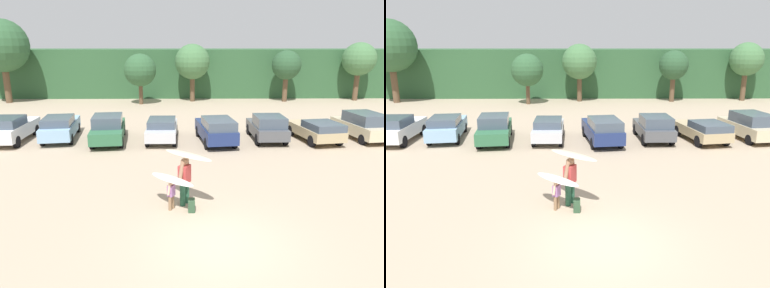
% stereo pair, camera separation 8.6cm
% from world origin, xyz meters
% --- Properties ---
extents(ground_plane, '(120.00, 120.00, 0.00)m').
position_xyz_m(ground_plane, '(0.00, 0.00, 0.00)').
color(ground_plane, tan).
extents(hillside_ridge, '(108.00, 12.00, 5.13)m').
position_xyz_m(hillside_ridge, '(0.00, 35.91, 2.56)').
color(hillside_ridge, '#2D5633').
rests_on(hillside_ridge, ground_plane).
extents(tree_center_left, '(5.07, 5.07, 8.07)m').
position_xyz_m(tree_center_left, '(-18.77, 27.38, 5.50)').
color(tree_center_left, brown).
rests_on(tree_center_left, ground_plane).
extents(tree_center, '(3.09, 3.09, 4.83)m').
position_xyz_m(tree_center, '(-5.41, 26.26, 3.26)').
color(tree_center, brown).
rests_on(tree_center, ground_plane).
extents(tree_far_left, '(3.50, 3.50, 5.73)m').
position_xyz_m(tree_far_left, '(-0.37, 28.11, 3.95)').
color(tree_far_left, brown).
rests_on(tree_far_left, ground_plane).
extents(tree_far_right, '(2.90, 2.90, 5.11)m').
position_xyz_m(tree_far_right, '(9.06, 27.83, 3.61)').
color(tree_far_right, brown).
rests_on(tree_far_right, ground_plane).
extents(tree_ridge_back, '(3.35, 3.35, 5.89)m').
position_xyz_m(tree_ridge_back, '(16.62, 28.51, 4.16)').
color(tree_ridge_back, brown).
rests_on(tree_ridge_back, ground_plane).
extents(parked_car_white, '(2.00, 4.58, 1.58)m').
position_xyz_m(parked_car_white, '(-11.44, 11.89, 0.83)').
color(parked_car_white, white).
rests_on(parked_car_white, ground_plane).
extents(parked_car_sky_blue, '(2.44, 4.96, 1.47)m').
position_xyz_m(parked_car_sky_blue, '(-8.72, 12.55, 0.78)').
color(parked_car_sky_blue, '#84ADD1').
rests_on(parked_car_sky_blue, ground_plane).
extents(parked_car_forest_green, '(2.39, 4.95, 1.62)m').
position_xyz_m(parked_car_forest_green, '(-5.64, 11.89, 0.82)').
color(parked_car_forest_green, '#2D6642').
rests_on(parked_car_forest_green, ground_plane).
extents(parked_car_silver, '(1.80, 4.25, 1.36)m').
position_xyz_m(parked_car_silver, '(-2.44, 12.07, 0.75)').
color(parked_car_silver, silver).
rests_on(parked_car_silver, ground_plane).
extents(parked_car_navy, '(2.34, 4.75, 1.57)m').
position_xyz_m(parked_car_navy, '(0.78, 11.47, 0.83)').
color(parked_car_navy, navy).
rests_on(parked_car_navy, ground_plane).
extents(parked_car_dark_gray, '(1.92, 4.12, 1.59)m').
position_xyz_m(parked_car_dark_gray, '(3.93, 12.07, 0.82)').
color(parked_car_dark_gray, '#4C4F54').
rests_on(parked_car_dark_gray, ground_plane).
extents(parked_car_tan, '(2.54, 4.40, 1.31)m').
position_xyz_m(parked_car_tan, '(6.82, 11.76, 0.72)').
color(parked_car_tan, tan).
rests_on(parked_car_tan, ground_plane).
extents(parked_car_champagne, '(2.44, 4.61, 1.64)m').
position_xyz_m(parked_car_champagne, '(9.92, 12.40, 0.85)').
color(parked_car_champagne, beige).
rests_on(parked_car_champagne, ground_plane).
extents(person_adult, '(0.51, 0.76, 1.76)m').
position_xyz_m(person_adult, '(-1.03, 2.83, 0.99)').
color(person_adult, '#26593F').
rests_on(person_adult, ground_plane).
extents(person_child, '(0.30, 0.43, 1.06)m').
position_xyz_m(person_child, '(-1.50, 2.40, 0.60)').
color(person_child, '#8C6B4C').
rests_on(person_child, ground_plane).
extents(surfboard_cream, '(1.99, 1.91, 0.10)m').
position_xyz_m(surfboard_cream, '(-0.91, 2.82, 1.88)').
color(surfboard_cream, beige).
extents(surfboard_white, '(1.82, 1.79, 0.08)m').
position_xyz_m(surfboard_white, '(-1.47, 2.43, 1.11)').
color(surfboard_white, white).
extents(backpack_dropped, '(0.24, 0.34, 0.45)m').
position_xyz_m(backpack_dropped, '(-0.79, 2.22, 0.22)').
color(backpack_dropped, '#2D4C33').
rests_on(backpack_dropped, ground_plane).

